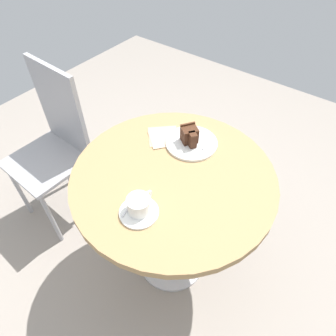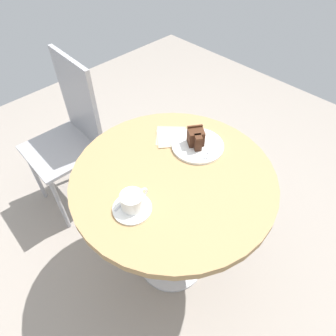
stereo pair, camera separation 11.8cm
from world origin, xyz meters
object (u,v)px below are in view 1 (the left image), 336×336
fork (202,147)px  cafe_chair (55,138)px  cake_slice (190,135)px  cake_plate (191,143)px  teaspoon (132,202)px  coffee_cup (139,204)px  saucer (139,212)px  napkin (164,137)px

fork → cafe_chair: 0.84m
cake_slice → cake_plate: bearing=-65.5°
teaspoon → fork: bearing=-18.3°
teaspoon → cake_slice: size_ratio=1.14×
teaspoon → cafe_chair: (0.17, 0.74, -0.19)m
cake_plate → cafe_chair: bearing=108.2°
coffee_cup → teaspoon: (0.01, 0.04, -0.03)m
teaspoon → cake_plate: (0.41, 0.01, -0.01)m
saucer → cake_slice: bearing=8.9°
fork → cafe_chair: (-0.24, 0.78, -0.20)m
coffee_cup → fork: (0.41, -0.00, -0.03)m
cake_plate → cafe_chair: cafe_chair is taller
teaspoon → napkin: teaspoon is taller
cafe_chair → cake_plate: bearing=20.6°
teaspoon → cafe_chair: bearing=65.4°
cake_slice → napkin: (-0.04, 0.12, -0.05)m
saucer → teaspoon: (0.02, 0.05, 0.01)m
coffee_cup → cake_slice: size_ratio=1.20×
cake_plate → cake_slice: cake_slice is taller
coffee_cup → cafe_chair: cafe_chair is taller
saucer → fork: fork is taller
cake_plate → cafe_chair: 0.79m
cake_plate → cake_slice: size_ratio=2.39×
saucer → fork: bearing=-0.1°
saucer → fork: 0.42m
saucer → cake_plate: 0.43m
teaspoon → cafe_chair: size_ratio=0.11×
cafe_chair → teaspoon: bearing=-10.5°
cake_plate → cafe_chair: size_ratio=0.24×
coffee_cup → cafe_chair: (0.18, 0.78, -0.22)m
cake_plate → coffee_cup: bearing=-172.7°
teaspoon → cake_plate: teaspoon is taller
cake_slice → saucer: bearing=-171.1°
napkin → fork: bearing=-78.8°
cake_slice → coffee_cup: bearing=-171.4°
teaspoon → napkin: bearing=8.8°
cafe_chair → cake_slice: bearing=20.5°
cake_slice → cafe_chair: bearing=108.1°
saucer → cake_plate: size_ratio=0.62×
saucer → cake_slice: cake_slice is taller
teaspoon → cake_slice: bearing=-8.9°
saucer → cake_slice: size_ratio=1.50×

